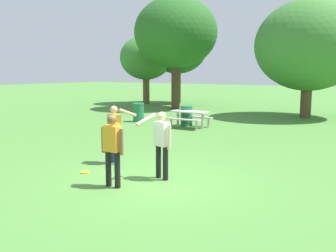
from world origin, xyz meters
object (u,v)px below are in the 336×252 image
at_px(trash_can_further_along, 187,116).
at_px(tree_broad_center, 178,49).
at_px(tree_far_right, 176,33).
at_px(frisbee, 85,172).
at_px(trash_can_beside_table, 138,112).
at_px(picnic_table_near, 190,115).
at_px(person_thrower, 115,130).
at_px(person_bystander, 112,146).
at_px(tree_slender_mid, 309,45).
at_px(person_catcher, 161,140).
at_px(tree_tall_left, 146,58).

xyz_separation_m(trash_can_further_along, tree_broad_center, (-6.96, 10.33, 3.85)).
distance_m(trash_can_further_along, tree_far_right, 9.26).
distance_m(frisbee, trash_can_beside_table, 9.82).
bearing_deg(picnic_table_near, person_thrower, -77.01).
height_order(trash_can_beside_table, tree_far_right, tree_far_right).
relative_size(person_thrower, tree_broad_center, 0.26).
height_order(person_thrower, person_bystander, same).
height_order(tree_far_right, tree_slender_mid, tree_far_right).
height_order(person_thrower, tree_broad_center, tree_broad_center).
xyz_separation_m(person_thrower, tree_far_right, (-6.79, 13.97, 4.18)).
xyz_separation_m(frisbee, trash_can_further_along, (-2.10, 8.68, 0.47)).
bearing_deg(person_bystander, person_catcher, 63.46).
relative_size(person_thrower, person_catcher, 1.00).
distance_m(person_bystander, trash_can_further_along, 9.82).
xyz_separation_m(person_bystander, trash_can_beside_table, (-6.27, 8.99, -0.46)).
height_order(trash_can_further_along, tree_slender_mid, tree_slender_mid).
xyz_separation_m(frisbee, tree_tall_left, (-10.90, 17.27, 3.60)).
height_order(picnic_table_near, trash_can_beside_table, trash_can_beside_table).
bearing_deg(person_thrower, person_catcher, -15.71).
relative_size(person_bystander, tree_tall_left, 0.31).
distance_m(tree_broad_center, tree_far_right, 4.54).
distance_m(person_bystander, trash_can_beside_table, 10.97).
xyz_separation_m(frisbee, trash_can_beside_table, (-4.88, 8.50, 0.47)).
relative_size(frisbee, tree_slender_mid, 0.04).
bearing_deg(picnic_table_near, tree_slender_mid, 62.66).
bearing_deg(tree_broad_center, frisbee, -64.52).
relative_size(trash_can_beside_table, trash_can_further_along, 1.00).
bearing_deg(tree_slender_mid, person_thrower, -97.89).
bearing_deg(tree_far_right, frisbee, -65.82).
bearing_deg(tree_tall_left, frisbee, -57.73).
bearing_deg(frisbee, trash_can_further_along, 103.61).
height_order(person_thrower, trash_can_further_along, person_thrower).
bearing_deg(tree_broad_center, tree_tall_left, -136.60).
distance_m(picnic_table_near, tree_broad_center, 13.64).
xyz_separation_m(person_catcher, tree_tall_left, (-12.85, 16.63, 2.65)).
bearing_deg(tree_slender_mid, trash_can_beside_table, -136.05).
xyz_separation_m(person_catcher, person_bystander, (-0.56, -1.12, -0.02)).
xyz_separation_m(trash_can_beside_table, tree_broad_center, (-4.18, 10.51, 3.85)).
distance_m(person_thrower, trash_can_beside_table, 8.80).
height_order(person_catcher, frisbee, person_catcher).
relative_size(frisbee, tree_tall_left, 0.04).
relative_size(person_bystander, picnic_table_near, 0.96).
bearing_deg(picnic_table_near, tree_far_right, 126.62).
relative_size(tree_far_right, tree_slender_mid, 1.16).
bearing_deg(tree_slender_mid, tree_tall_left, 170.14).
distance_m(person_catcher, tree_slender_mid, 14.72).
bearing_deg(tree_broad_center, tree_slender_mid, -19.90).
xyz_separation_m(person_thrower, tree_tall_left, (-10.89, 16.08, 2.65)).
bearing_deg(trash_can_further_along, person_catcher, -63.28).
bearing_deg(tree_far_right, trash_can_beside_table, -73.86).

